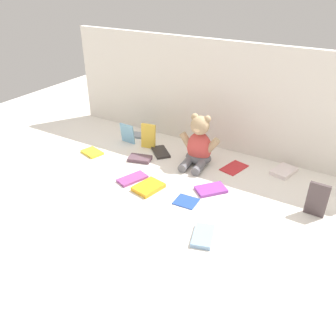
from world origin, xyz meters
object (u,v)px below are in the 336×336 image
book_case_0 (186,201)px  book_case_12 (148,187)px  book_case_5 (92,152)px  book_case_2 (161,152)px  book_case_13 (284,171)px  book_case_4 (211,189)px  book_case_7 (133,179)px  book_case_6 (137,135)px  book_case_10 (148,136)px  book_case_1 (317,200)px  book_case_9 (234,167)px  book_case_8 (203,236)px  teddy_bear (199,146)px  book_case_3 (140,159)px  book_case_11 (127,134)px

book_case_0 → book_case_12: bearing=-93.7°
book_case_5 → book_case_12: size_ratio=0.85×
book_case_2 → book_case_13: 0.63m
book_case_4 → book_case_7: book_case_4 is taller
book_case_0 → book_case_6: book_case_6 is taller
book_case_10 → book_case_13: bearing=-1.4°
book_case_1 → book_case_9: size_ratio=1.03×
book_case_12 → book_case_13: 0.66m
book_case_4 → book_case_7: 0.36m
book_case_8 → book_case_9: book_case_8 is taller
book_case_5 → book_case_6: (0.08, 0.30, 0.00)m
book_case_0 → book_case_12: (-0.19, 0.00, 0.00)m
book_case_4 → book_case_10: (-0.47, 0.22, 0.06)m
teddy_bear → book_case_5: bearing=-164.6°
book_case_6 → book_case_9: size_ratio=0.69×
book_case_8 → book_case_13: book_case_13 is taller
book_case_9 → book_case_13: (0.22, 0.08, 0.00)m
book_case_8 → book_case_9: (-0.09, 0.53, -0.00)m
book_case_4 → book_case_2: bearing=-166.3°
book_case_1 → book_case_13: 0.33m
book_case_3 → book_case_7: book_case_3 is taller
teddy_bear → book_case_10: bearing=171.2°
book_case_1 → book_case_2: size_ratio=1.01×
book_case_7 → book_case_10: (-0.12, 0.32, 0.06)m
book_case_2 → book_case_7: same height
book_case_5 → book_case_9: (0.70, 0.24, -0.00)m
book_case_11 → book_case_13: bearing=11.4°
book_case_0 → book_case_13: 0.53m
book_case_5 → book_case_10: bearing=-29.6°
book_case_8 → book_case_12: book_case_12 is taller
book_case_13 → book_case_6: bearing=-164.0°
book_case_4 → book_case_8: (0.10, -0.30, 0.00)m
book_case_0 → book_case_6: size_ratio=1.00×
book_case_13 → book_case_2: bearing=-153.5°
book_case_6 → book_case_7: size_ratio=0.68×
teddy_bear → book_case_13: 0.42m
book_case_0 → book_case_2: size_ratio=0.68×
book_case_6 → book_case_10: size_ratio=0.70×
book_case_9 → book_case_6: bearing=8.3°
book_case_4 → teddy_bear: bearing=170.1°
teddy_bear → book_case_11: teddy_bear is taller
book_case_2 → book_case_8: book_case_8 is taller
book_case_9 → book_case_12: 0.45m
book_case_2 → book_case_4: book_case_4 is taller
book_case_13 → book_case_9: bearing=-145.0°
book_case_3 → book_case_12: same height
book_case_1 → book_case_4: bearing=-170.2°
book_case_0 → book_case_13: bearing=144.1°
book_case_4 → book_case_5: same height
teddy_bear → book_case_12: size_ratio=1.99×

